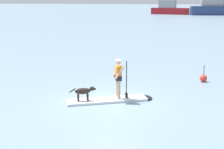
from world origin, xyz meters
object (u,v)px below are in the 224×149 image
Objects in this scene: moored_boat_far_starboard at (215,8)px; dog at (84,91)px; moored_boat_far_port at (169,9)px; paddleboard at (112,100)px; marker_buoy at (203,78)px; person_paddler at (119,76)px.

dog is at bearing -99.70° from moored_boat_far_starboard.
dog is 72.12m from moored_boat_far_port.
paddleboard is 70.65m from moored_boat_far_starboard.
moored_boat_far_port is 11.52× the size of marker_buoy.
moored_boat_far_port is at bearing 93.39° from marker_buoy.
person_paddler is at bearing -98.73° from moored_boat_far_starboard.
moored_boat_far_port reaches higher than paddleboard.
paddleboard is at bearing -98.91° from moored_boat_far_starboard.
moored_boat_far_port is (-0.34, 71.51, 0.30)m from person_paddler.
person_paddler is at bearing -89.73° from moored_boat_far_port.
person_paddler is 1.55m from dog.
moored_boat_far_starboard is 14.13× the size of marker_buoy.
dog is 71.29m from moored_boat_far_starboard.
moored_boat_far_port is (0.97, 72.11, 0.87)m from dog.
moored_boat_far_port is (-0.10, 71.62, 1.31)m from paddleboard.
moored_boat_far_starboard is 66.22m from marker_buoy.
paddleboard is 71.63m from moored_boat_far_port.
dog reaches higher than paddleboard.
moored_boat_far_starboard reaches higher than paddleboard.
dog is at bearing -155.60° from person_paddler.
moored_boat_far_port is at bearing 90.27° from person_paddler.
paddleboard is at bearing -155.60° from person_paddler.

